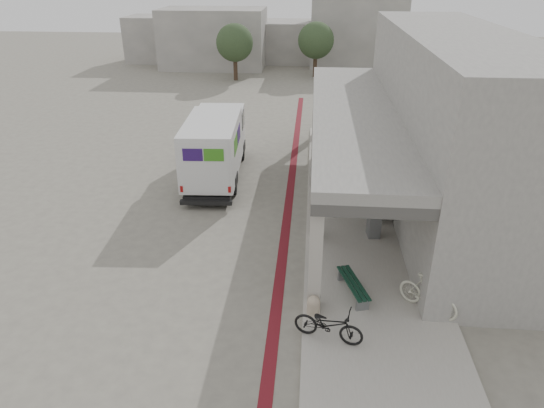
# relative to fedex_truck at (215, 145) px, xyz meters

# --- Properties ---
(ground) EXTENTS (120.00, 120.00, 0.00)m
(ground) POSITION_rel_fedex_truck_xyz_m (2.61, -6.08, -1.64)
(ground) COLOR #6B655B
(ground) RESTS_ON ground
(bike_lane_stripe) EXTENTS (0.35, 40.00, 0.01)m
(bike_lane_stripe) POSITION_rel_fedex_truck_xyz_m (3.61, -4.08, -1.63)
(bike_lane_stripe) COLOR maroon
(bike_lane_stripe) RESTS_ON ground
(sidewalk) EXTENTS (4.40, 28.00, 0.12)m
(sidewalk) POSITION_rel_fedex_truck_xyz_m (6.61, -6.08, -1.58)
(sidewalk) COLOR #9B968B
(sidewalk) RESTS_ON ground
(transit_building) EXTENTS (7.60, 17.00, 7.00)m
(transit_building) POSITION_rel_fedex_truck_xyz_m (9.44, -1.58, 1.76)
(transit_building) COLOR gray
(transit_building) RESTS_ON ground
(distant_backdrop) EXTENTS (28.00, 10.00, 6.50)m
(distant_backdrop) POSITION_rel_fedex_truck_xyz_m (-0.23, 29.80, 1.06)
(distant_backdrop) COLOR gray
(distant_backdrop) RESTS_ON ground
(tree_left) EXTENTS (3.20, 3.20, 4.80)m
(tree_left) POSITION_rel_fedex_truck_xyz_m (-2.39, 21.92, 1.54)
(tree_left) COLOR #38281C
(tree_left) RESTS_ON ground
(tree_mid) EXTENTS (3.20, 3.20, 4.80)m
(tree_mid) POSITION_rel_fedex_truck_xyz_m (4.61, 23.92, 1.54)
(tree_mid) COLOR #38281C
(tree_mid) RESTS_ON ground
(tree_right) EXTENTS (3.20, 3.20, 4.80)m
(tree_right) POSITION_rel_fedex_truck_xyz_m (12.61, 22.92, 1.54)
(tree_right) COLOR #38281C
(tree_right) RESTS_ON ground
(fedex_truck) EXTENTS (2.64, 7.33, 3.08)m
(fedex_truck) POSITION_rel_fedex_truck_xyz_m (0.00, 0.00, 0.00)
(fedex_truck) COLOR black
(fedex_truck) RESTS_ON ground
(bench) EXTENTS (0.95, 1.91, 0.44)m
(bench) POSITION_rel_fedex_truck_xyz_m (5.91, -8.97, -1.20)
(bench) COLOR slate
(bench) RESTS_ON sidewalk
(bollard_near) EXTENTS (0.38, 0.38, 0.57)m
(bollard_near) POSITION_rel_fedex_truck_xyz_m (4.71, -9.97, -1.23)
(bollard_near) COLOR tan
(bollard_near) RESTS_ON sidewalk
(bollard_far) EXTENTS (0.38, 0.38, 0.57)m
(bollard_far) POSITION_rel_fedex_truck_xyz_m (4.71, -3.26, -1.23)
(bollard_far) COLOR gray
(bollard_far) RESTS_ON sidewalk
(utility_cabinet) EXTENTS (0.48, 0.61, 0.95)m
(utility_cabinet) POSITION_rel_fedex_truck_xyz_m (6.91, -5.26, -1.04)
(utility_cabinet) COLOR slate
(utility_cabinet) RESTS_ON sidewalk
(bicycle_black) EXTENTS (2.01, 1.16, 1.00)m
(bicycle_black) POSITION_rel_fedex_truck_xyz_m (5.11, -11.04, -1.02)
(bicycle_black) COLOR black
(bicycle_black) RESTS_ON sidewalk
(bicycle_cream) EXTENTS (1.76, 1.64, 1.13)m
(bicycle_cream) POSITION_rel_fedex_truck_xyz_m (8.01, -9.58, -0.95)
(bicycle_cream) COLOR beige
(bicycle_cream) RESTS_ON sidewalk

